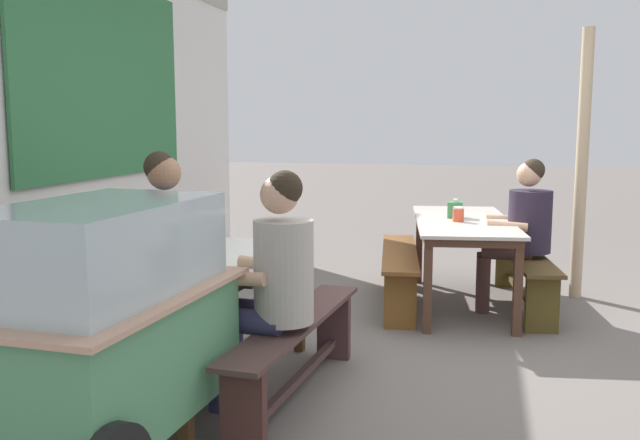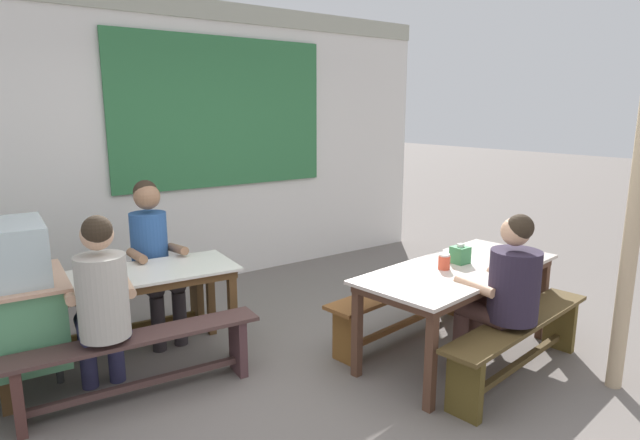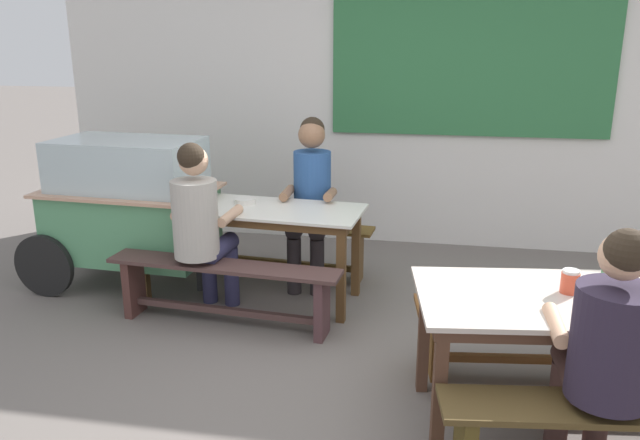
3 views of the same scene
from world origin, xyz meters
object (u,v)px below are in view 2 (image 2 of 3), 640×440
bench_near_front (519,338)px  wooden_support_post (633,226)px  bench_near_back (404,301)px  person_left_back_turned (102,299)px  person_center_facing (153,251)px  soup_bowl (108,271)px  bench_far_back (110,308)px  condiment_jar (444,262)px  person_near_front (504,289)px  bench_far_front (138,357)px  dining_table_near (459,276)px  tissue_box (460,255)px  dining_table_far (119,286)px

bench_near_front → wooden_support_post: size_ratio=0.73×
bench_near_back → person_left_back_turned: (-2.30, 0.39, 0.40)m
person_center_facing → soup_bowl: bearing=-142.4°
bench_far_back → condiment_jar: bearing=-42.1°
person_near_front → condiment_jar: 0.49m
condiment_jar → wooden_support_post: size_ratio=0.05×
person_left_back_turned → soup_bowl: size_ratio=8.17×
bench_far_front → person_near_front: (2.12, -1.25, 0.39)m
bench_far_back → person_center_facing: person_center_facing is taller
dining_table_near → tissue_box: tissue_box is taller
wooden_support_post → condiment_jar: bearing=124.0°
person_left_back_turned → bench_far_back: bearing=74.4°
bench_near_back → person_center_facing: person_center_facing is taller
dining_table_far → person_center_facing: (0.39, 0.41, 0.11)m
bench_far_front → person_center_facing: 1.10m
person_left_back_turned → wooden_support_post: bearing=-32.5°
person_near_front → soup_bowl: 2.80m
bench_far_front → wooden_support_post: wooden_support_post is taller
bench_far_front → person_near_front: person_near_front is taller
dining_table_near → bench_far_front: dining_table_near is taller
bench_near_front → person_center_facing: (-1.83, 2.21, 0.44)m
bench_near_front → tissue_box: 0.74m
bench_near_front → person_center_facing: bearing=129.6°
dining_table_near → bench_near_front: (0.07, -0.50, -0.34)m
soup_bowl → person_near_front: bearing=-40.7°
bench_near_back → wooden_support_post: 1.78m
bench_far_back → person_left_back_turned: person_left_back_turned is taller
dining_table_near → person_near_front: size_ratio=1.50×
bench_far_back → soup_bowl: (-0.09, -0.43, 0.44)m
person_near_front → wooden_support_post: 0.91m
bench_near_front → person_near_front: (-0.14, 0.05, 0.39)m
bench_near_back → condiment_jar: 0.67m
person_near_front → bench_far_back: bearing=132.0°
person_center_facing → person_left_back_turned: bearing=-126.3°
bench_near_front → tissue_box: size_ratio=10.79×
bench_near_front → wooden_support_post: (0.46, -0.46, 0.83)m
dining_table_near → bench_near_back: dining_table_near is taller
bench_far_back → person_center_facing: size_ratio=1.28×
person_center_facing → wooden_support_post: 3.54m
person_left_back_turned → person_near_front: bearing=-30.3°
bench_near_front → person_left_back_turned: (-2.44, 1.39, 0.41)m
person_left_back_turned → tissue_box: person_left_back_turned is taller
dining_table_far → bench_near_front: dining_table_far is taller
soup_bowl → condiment_jar: bearing=-33.1°
dining_table_far → person_near_front: (2.08, -1.75, 0.05)m
condiment_jar → soup_bowl: condiment_jar is taller
bench_near_front → tissue_box: bearing=88.9°
bench_near_front → person_left_back_turned: size_ratio=1.32×
bench_near_back → person_left_back_turned: size_ratio=1.32×
bench_near_back → person_left_back_turned: person_left_back_turned is taller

